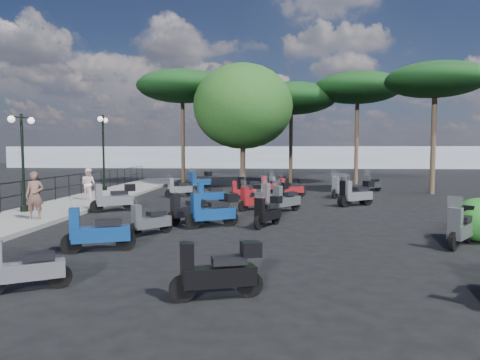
# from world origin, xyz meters

# --- Properties ---
(ground) EXTENTS (120.00, 120.00, 0.00)m
(ground) POSITION_xyz_m (0.00, 0.00, 0.00)
(ground) COLOR black
(ground) RESTS_ON ground
(sidewalk) EXTENTS (3.00, 30.00, 0.15)m
(sidewalk) POSITION_xyz_m (-6.50, 3.00, 0.07)
(sidewalk) COLOR slate
(sidewalk) RESTS_ON ground
(railing) EXTENTS (0.04, 26.04, 1.10)m
(railing) POSITION_xyz_m (-7.80, 2.80, 0.90)
(railing) COLOR black
(railing) RESTS_ON sidewalk
(lamp_post_1) EXTENTS (0.56, 1.03, 3.70)m
(lamp_post_1) POSITION_xyz_m (-7.14, -1.55, 2.26)
(lamp_post_1) COLOR black
(lamp_post_1) RESTS_ON sidewalk
(lamp_post_2) EXTENTS (0.40, 1.28, 4.36)m
(lamp_post_2) POSITION_xyz_m (-7.45, 7.14, 2.64)
(lamp_post_2) COLOR black
(lamp_post_2) RESTS_ON sidewalk
(woman) EXTENTS (0.66, 0.49, 1.62)m
(woman) POSITION_xyz_m (-5.75, -3.25, 0.96)
(woman) COLOR brown
(woman) RESTS_ON sidewalk
(pedestrian_far) EXTENTS (0.83, 0.72, 1.49)m
(pedestrian_far) POSITION_xyz_m (-6.34, 2.40, 0.89)
(pedestrian_far) COLOR silver
(pedestrian_far) RESTS_ON sidewalk
(scooter_1) EXTENTS (1.08, 1.16, 1.19)m
(scooter_1) POSITION_xyz_m (-1.31, -4.98, 0.41)
(scooter_1) COLOR black
(scooter_1) RESTS_ON ground
(scooter_2) EXTENTS (1.62, 1.14, 1.45)m
(scooter_2) POSITION_xyz_m (-4.08, -0.38, 0.55)
(scooter_2) COLOR black
(scooter_2) RESTS_ON ground
(scooter_3) EXTENTS (1.35, 1.10, 1.31)m
(scooter_3) POSITION_xyz_m (-2.59, 5.07, 0.45)
(scooter_3) COLOR black
(scooter_3) RESTS_ON ground
(scooter_4) EXTENTS (1.38, 1.49, 1.48)m
(scooter_4) POSITION_xyz_m (-2.20, 9.59, 0.56)
(scooter_4) COLOR black
(scooter_4) RESTS_ON ground
(scooter_5) EXTENTS (1.34, 0.84, 1.18)m
(scooter_5) POSITION_xyz_m (-2.09, -10.05, 0.41)
(scooter_5) COLOR black
(scooter_5) RESTS_ON ground
(scooter_6) EXTENTS (1.68, 0.85, 1.40)m
(scooter_6) POSITION_xyz_m (-2.01, -7.09, 0.49)
(scooter_6) COLOR black
(scooter_6) RESTS_ON ground
(scooter_7) EXTENTS (1.63, 1.05, 1.43)m
(scooter_7) POSITION_xyz_m (0.37, -3.62, 0.54)
(scooter_7) COLOR black
(scooter_7) RESTS_ON ground
(scooter_8) EXTENTS (1.53, 0.91, 1.33)m
(scooter_8) POSITION_xyz_m (-0.49, 2.04, 0.46)
(scooter_8) COLOR black
(scooter_8) RESTS_ON ground
(scooter_9) EXTENTS (1.48, 0.61, 1.20)m
(scooter_9) POSITION_xyz_m (0.83, 4.26, 0.42)
(scooter_9) COLOR black
(scooter_9) RESTS_ON ground
(scooter_10) EXTENTS (1.44, 1.14, 1.38)m
(scooter_10) POSITION_xyz_m (1.08, 5.80, 0.48)
(scooter_10) COLOR black
(scooter_10) RESTS_ON ground
(scooter_11) EXTENTS (1.54, 0.69, 1.26)m
(scooter_11) POSITION_xyz_m (1.32, -10.18, 0.47)
(scooter_11) COLOR black
(scooter_11) RESTS_ON ground
(scooter_12) EXTENTS (1.42, 1.18, 1.38)m
(scooter_12) POSITION_xyz_m (-0.52, -3.06, 0.48)
(scooter_12) COLOR black
(scooter_12) RESTS_ON ground
(scooter_13) EXTENTS (0.94, 1.44, 1.27)m
(scooter_13) POSITION_xyz_m (2.12, -3.37, 0.48)
(scooter_13) COLOR black
(scooter_13) RESTS_ON ground
(scooter_14) EXTENTS (1.30, 1.09, 1.28)m
(scooter_14) POSITION_xyz_m (1.53, 0.35, 0.44)
(scooter_14) COLOR black
(scooter_14) RESTS_ON ground
(scooter_15) EXTENTS (1.59, 0.87, 1.34)m
(scooter_15) POSITION_xyz_m (2.36, 6.78, 0.51)
(scooter_15) COLOR black
(scooter_15) RESTS_ON ground
(scooter_16) EXTENTS (1.56, 0.85, 1.31)m
(scooter_16) POSITION_xyz_m (3.32, 5.33, 0.49)
(scooter_16) COLOR black
(scooter_16) RESTS_ON ground
(scooter_18) EXTENTS (1.21, 1.42, 1.40)m
(scooter_18) POSITION_xyz_m (2.82, -0.09, 0.49)
(scooter_18) COLOR black
(scooter_18) RESTS_ON ground
(scooter_19) EXTENTS (1.25, 1.50, 1.42)m
(scooter_19) POSITION_xyz_m (2.38, 0.99, 0.54)
(scooter_19) COLOR black
(scooter_19) RESTS_ON ground
(scooter_20) EXTENTS (1.64, 1.16, 1.47)m
(scooter_20) POSITION_xyz_m (6.06, 2.02, 0.56)
(scooter_20) COLOR black
(scooter_20) RESTS_ON ground
(scooter_21) EXTENTS (1.10, 1.21, 1.23)m
(scooter_21) POSITION_xyz_m (2.64, 7.81, 0.43)
(scooter_21) COLOR black
(scooter_21) RESTS_ON ground
(scooter_23) EXTENTS (1.21, 1.42, 1.36)m
(scooter_23) POSITION_xyz_m (7.10, -5.87, 0.51)
(scooter_23) COLOR black
(scooter_23) RESTS_ON ground
(scooter_24) EXTENTS (1.58, 1.20, 1.48)m
(scooter_24) POSITION_xyz_m (5.88, 2.12, 0.51)
(scooter_24) COLOR black
(scooter_24) RESTS_ON ground
(scooter_25) EXTENTS (1.11, 1.56, 1.41)m
(scooter_25) POSITION_xyz_m (5.88, 5.57, 0.53)
(scooter_25) COLOR black
(scooter_25) RESTS_ON ground
(scooter_26) EXTENTS (1.24, 1.19, 1.29)m
(scooter_26) POSITION_xyz_m (8.29, 8.75, 0.45)
(scooter_26) COLOR black
(scooter_26) RESTS_ON ground
(broadleaf_tree) EXTENTS (6.64, 6.64, 8.20)m
(broadleaf_tree) POSITION_xyz_m (0.39, 11.52, 5.37)
(broadleaf_tree) COLOR #38281E
(broadleaf_tree) RESTS_ON ground
(pine_0) EXTENTS (6.77, 6.77, 7.54)m
(pine_0) POSITION_xyz_m (3.79, 15.63, 6.34)
(pine_0) COLOR #38281E
(pine_0) RESTS_ON ground
(pine_1) EXTENTS (6.35, 6.35, 8.06)m
(pine_1) POSITION_xyz_m (8.46, 14.44, 6.92)
(pine_1) COLOR #38281E
(pine_1) RESTS_ON ground
(pine_2) EXTENTS (6.65, 6.65, 8.29)m
(pine_2) POSITION_xyz_m (-4.21, 14.18, 7.11)
(pine_2) COLOR #38281E
(pine_2) RESTS_ON ground
(pine_3) EXTENTS (5.47, 5.47, 7.34)m
(pine_3) POSITION_xyz_m (11.36, 7.67, 6.35)
(pine_3) COLOR #38281E
(pine_3) RESTS_ON ground
(shrub_far) EXTENTS (1.33, 1.33, 1.19)m
(shrub_far) POSITION_xyz_m (7.83, -5.21, 0.60)
(shrub_far) COLOR #124C14
(shrub_far) RESTS_ON ground
(distant_hills) EXTENTS (70.00, 8.00, 3.00)m
(distant_hills) POSITION_xyz_m (0.00, 45.00, 1.50)
(distant_hills) COLOR gray
(distant_hills) RESTS_ON ground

